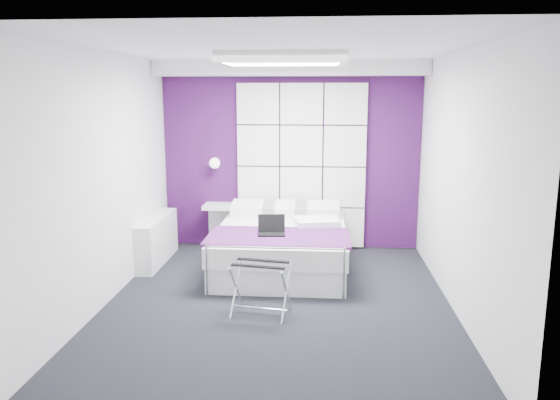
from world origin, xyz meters
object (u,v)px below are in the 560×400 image
object	(u,v)px
nightstand	(222,206)
luggage_rack	(261,288)
radiator	(157,240)
bed	(282,246)
laptop	(272,229)
wall_lamp	(215,163)

from	to	relation	value
nightstand	luggage_rack	bearing A→B (deg)	-70.72
radiator	bed	bearing A→B (deg)	-5.22
radiator	bed	world-z (taller)	bed
laptop	bed	bearing A→B (deg)	73.34
bed	luggage_rack	size ratio (longest dim) A/B	3.67
luggage_rack	wall_lamp	bearing A→B (deg)	120.40
bed	luggage_rack	distance (m)	1.45
radiator	nightstand	size ratio (longest dim) A/B	2.40
wall_lamp	luggage_rack	world-z (taller)	wall_lamp
wall_lamp	bed	distance (m)	1.64
wall_lamp	nightstand	bearing A→B (deg)	-23.85
wall_lamp	laptop	size ratio (longest dim) A/B	0.48
wall_lamp	radiator	distance (m)	1.35
wall_lamp	laptop	bearing A→B (deg)	-55.33
radiator	bed	size ratio (longest dim) A/B	0.61
nightstand	laptop	xyz separation A→B (m)	(0.82, -1.28, 0.00)
laptop	nightstand	bearing A→B (deg)	117.61
radiator	nightstand	distance (m)	1.07
wall_lamp	luggage_rack	size ratio (longest dim) A/B	0.28
radiator	nightstand	xyz separation A→B (m)	(0.73, 0.72, 0.31)
luggage_rack	laptop	world-z (taller)	laptop
wall_lamp	bed	world-z (taller)	wall_lamp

